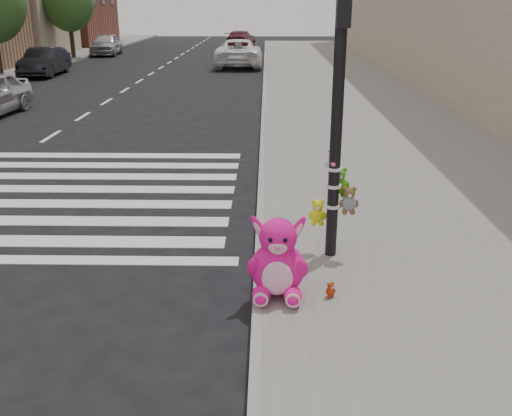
# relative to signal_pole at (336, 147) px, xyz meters

# --- Properties ---
(ground) EXTENTS (120.00, 120.00, 0.00)m
(ground) POSITION_rel_signal_pole_xyz_m (-2.62, -1.82, -1.74)
(ground) COLOR black
(ground) RESTS_ON ground
(sidewalk_near) EXTENTS (7.00, 80.00, 0.14)m
(sidewalk_near) POSITION_rel_signal_pole_xyz_m (2.38, 8.18, -1.67)
(sidewalk_near) COLOR slate
(sidewalk_near) RESTS_ON ground
(curb_edge) EXTENTS (0.12, 80.00, 0.15)m
(curb_edge) POSITION_rel_signal_pole_xyz_m (-1.07, 8.18, -1.67)
(curb_edge) COLOR gray
(curb_edge) RESTS_ON ground
(signal_pole) EXTENTS (0.70, 0.50, 4.00)m
(signal_pole) POSITION_rel_signal_pole_xyz_m (0.00, 0.00, 0.00)
(signal_pole) COLOR black
(signal_pole) RESTS_ON sidewalk_near
(tree_far_c) EXTENTS (3.20, 3.20, 5.44)m
(tree_far_c) POSITION_rel_signal_pole_xyz_m (-13.82, 31.18, 1.91)
(tree_far_c) COLOR #382619
(tree_far_c) RESTS_ON sidewalk_far
(pink_bunny) EXTENTS (0.76, 0.79, 1.07)m
(pink_bunny) POSITION_rel_signal_pole_xyz_m (-0.82, -1.26, -1.16)
(pink_bunny) COLOR #FF1595
(pink_bunny) RESTS_ON sidewalk_near
(red_teddy) EXTENTS (0.17, 0.15, 0.21)m
(red_teddy) POSITION_rel_signal_pole_xyz_m (-0.16, -1.32, -1.50)
(red_teddy) COLOR #AF3311
(red_teddy) RESTS_ON sidewalk_near
(car_dark_far) EXTENTS (1.62, 4.33, 1.41)m
(car_dark_far) POSITION_rel_signal_pole_xyz_m (-12.42, 22.27, -1.04)
(car_dark_far) COLOR black
(car_dark_far) RESTS_ON ground
(car_white_near) EXTENTS (2.79, 5.78, 1.59)m
(car_white_near) POSITION_rel_signal_pole_xyz_m (-2.62, 26.73, -0.95)
(car_white_near) COLOR white
(car_white_near) RESTS_ON ground
(car_maroon_near) EXTENTS (2.47, 5.16, 1.45)m
(car_maroon_near) POSITION_rel_signal_pole_xyz_m (-3.08, 39.72, -1.02)
(car_maroon_near) COLOR #5A1926
(car_maroon_near) RESTS_ON ground
(car_silver_deep) EXTENTS (2.08, 4.57, 1.52)m
(car_silver_deep) POSITION_rel_signal_pole_xyz_m (-12.42, 34.28, -0.98)
(car_silver_deep) COLOR #B7B7BC
(car_silver_deep) RESTS_ON ground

